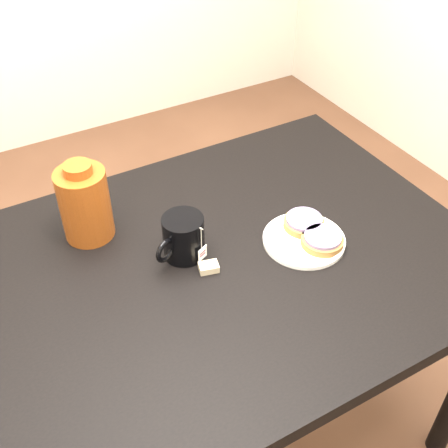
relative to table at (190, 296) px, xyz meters
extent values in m
plane|color=brown|center=(0.00, 0.00, -0.67)|extent=(4.00, 4.00, 0.00)
cube|color=black|center=(0.00, 0.00, 0.06)|extent=(1.40, 0.90, 0.04)
cylinder|color=black|center=(0.64, 0.39, -0.31)|extent=(0.06, 0.06, 0.71)
cylinder|color=white|center=(0.29, -0.05, 0.09)|extent=(0.20, 0.20, 0.01)
torus|color=white|center=(0.29, -0.05, 0.09)|extent=(0.20, 0.20, 0.01)
cylinder|color=brown|center=(0.32, -0.01, 0.10)|extent=(0.14, 0.14, 0.02)
cylinder|color=slate|center=(0.32, -0.01, 0.12)|extent=(0.12, 0.12, 0.01)
cylinder|color=brown|center=(0.32, -0.08, 0.10)|extent=(0.14, 0.14, 0.02)
cylinder|color=slate|center=(0.32, -0.08, 0.12)|extent=(0.12, 0.12, 0.01)
cylinder|color=black|center=(0.02, 0.06, 0.14)|extent=(0.13, 0.13, 0.11)
cylinder|color=black|center=(0.02, 0.06, 0.18)|extent=(0.09, 0.09, 0.00)
torus|color=black|center=(-0.04, 0.03, 0.14)|extent=(0.06, 0.04, 0.06)
cylinder|color=beige|center=(0.04, 0.01, 0.16)|extent=(0.00, 0.00, 0.06)
cube|color=white|center=(0.04, 0.01, 0.12)|extent=(0.03, 0.01, 0.03)
cube|color=#C6B793|center=(0.04, -0.02, 0.09)|extent=(0.05, 0.04, 0.02)
cylinder|color=#5F260C|center=(-0.15, 0.24, 0.17)|extent=(0.16, 0.16, 0.18)
cylinder|color=#5F260C|center=(-0.15, 0.24, 0.28)|extent=(0.07, 0.07, 0.02)
camera|label=1|loc=(-0.38, -0.84, 1.01)|focal=45.00mm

